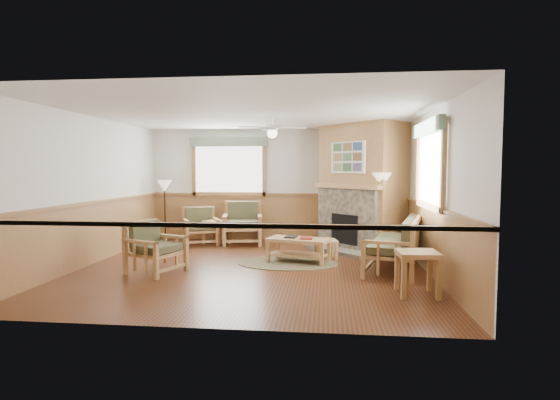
# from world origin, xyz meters

# --- Properties ---
(floor) EXTENTS (6.00, 6.00, 0.01)m
(floor) POSITION_xyz_m (0.00, 0.00, -0.01)
(floor) COLOR #512916
(floor) RESTS_ON ground
(ceiling) EXTENTS (6.00, 6.00, 0.01)m
(ceiling) POSITION_xyz_m (0.00, 0.00, 2.70)
(ceiling) COLOR white
(ceiling) RESTS_ON floor
(wall_back) EXTENTS (6.00, 0.02, 2.70)m
(wall_back) POSITION_xyz_m (0.00, 3.00, 1.35)
(wall_back) COLOR white
(wall_back) RESTS_ON floor
(wall_front) EXTENTS (6.00, 0.02, 2.70)m
(wall_front) POSITION_xyz_m (0.00, -3.00, 1.35)
(wall_front) COLOR white
(wall_front) RESTS_ON floor
(wall_left) EXTENTS (0.02, 6.00, 2.70)m
(wall_left) POSITION_xyz_m (-3.00, 0.00, 1.35)
(wall_left) COLOR white
(wall_left) RESTS_ON floor
(wall_right) EXTENTS (0.02, 6.00, 2.70)m
(wall_right) POSITION_xyz_m (3.00, 0.00, 1.35)
(wall_right) COLOR white
(wall_right) RESTS_ON floor
(wainscot) EXTENTS (6.00, 6.00, 1.10)m
(wainscot) POSITION_xyz_m (0.00, 0.00, 0.55)
(wainscot) COLOR #A17242
(wainscot) RESTS_ON floor
(fireplace) EXTENTS (3.11, 3.11, 2.70)m
(fireplace) POSITION_xyz_m (2.05, 2.05, 1.35)
(fireplace) COLOR #A17242
(fireplace) RESTS_ON floor
(window_back) EXTENTS (1.90, 0.16, 1.50)m
(window_back) POSITION_xyz_m (-1.10, 2.96, 2.53)
(window_back) COLOR white
(window_back) RESTS_ON wall_back
(window_right) EXTENTS (0.16, 1.90, 1.50)m
(window_right) POSITION_xyz_m (2.96, -0.20, 2.53)
(window_right) COLOR white
(window_right) RESTS_ON wall_right
(ceiling_fan) EXTENTS (1.59, 1.59, 0.36)m
(ceiling_fan) POSITION_xyz_m (0.30, 0.30, 2.66)
(ceiling_fan) COLOR white
(ceiling_fan) RESTS_ON ceiling
(sofa) EXTENTS (2.11, 1.29, 0.90)m
(sofa) POSITION_xyz_m (2.47, 0.16, 0.45)
(sofa) COLOR tan
(sofa) RESTS_ON floor
(armchair_back_left) EXTENTS (1.00, 1.00, 0.85)m
(armchair_back_left) POSITION_xyz_m (-1.61, 2.24, 0.42)
(armchair_back_left) COLOR tan
(armchair_back_left) RESTS_ON floor
(armchair_back_right) EXTENTS (1.00, 1.00, 0.98)m
(armchair_back_right) POSITION_xyz_m (-0.66, 2.39, 0.49)
(armchair_back_right) COLOR tan
(armchair_back_right) RESTS_ON floor
(armchair_left) EXTENTS (1.00, 1.00, 0.86)m
(armchair_left) POSITION_xyz_m (-1.56, -0.56, 0.43)
(armchair_left) COLOR tan
(armchair_left) RESTS_ON floor
(coffee_table) EXTENTS (1.23, 0.84, 0.45)m
(coffee_table) POSITION_xyz_m (0.77, 0.53, 0.22)
(coffee_table) COLOR tan
(coffee_table) RESTS_ON floor
(end_table_chairs) EXTENTS (0.64, 0.63, 0.55)m
(end_table_chairs) POSITION_xyz_m (-1.26, 2.28, 0.28)
(end_table_chairs) COLOR tan
(end_table_chairs) RESTS_ON floor
(end_table_sofa) EXTENTS (0.57, 0.55, 0.61)m
(end_table_sofa) POSITION_xyz_m (2.53, -1.45, 0.30)
(end_table_sofa) COLOR tan
(end_table_sofa) RESTS_ON floor
(footstool) EXTENTS (0.50, 0.50, 0.37)m
(footstool) POSITION_xyz_m (1.27, 0.89, 0.18)
(footstool) COLOR tan
(footstool) RESTS_ON floor
(braided_rug) EXTENTS (2.38, 2.38, 0.01)m
(braided_rug) POSITION_xyz_m (0.57, 0.40, 0.01)
(braided_rug) COLOR brown
(braided_rug) RESTS_ON floor
(floor_lamp_left) EXTENTS (0.39, 0.39, 1.48)m
(floor_lamp_left) POSITION_xyz_m (-2.55, 2.46, 0.74)
(floor_lamp_left) COLOR black
(floor_lamp_left) RESTS_ON floor
(floor_lamp_right) EXTENTS (0.50, 0.50, 1.67)m
(floor_lamp_right) POSITION_xyz_m (2.36, 1.22, 0.84)
(floor_lamp_right) COLOR black
(floor_lamp_right) RESTS_ON floor
(book_red) EXTENTS (0.22, 0.30, 0.03)m
(book_red) POSITION_xyz_m (0.92, 0.48, 0.48)
(book_red) COLOR maroon
(book_red) RESTS_ON coffee_table
(book_dark) EXTENTS (0.24, 0.30, 0.03)m
(book_dark) POSITION_xyz_m (0.62, 0.60, 0.47)
(book_dark) COLOR black
(book_dark) RESTS_ON coffee_table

